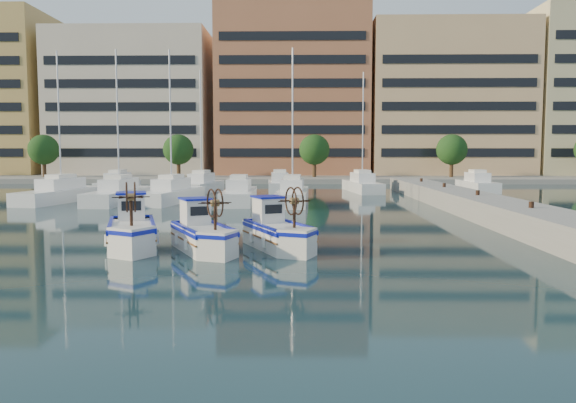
# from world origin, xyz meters

# --- Properties ---
(ground) EXTENTS (300.00, 300.00, 0.00)m
(ground) POSITION_xyz_m (0.00, 0.00, 0.00)
(ground) COLOR #1A3943
(ground) RESTS_ON ground
(quay) EXTENTS (3.00, 60.00, 1.20)m
(quay) POSITION_xyz_m (13.00, 8.00, 0.60)
(quay) COLOR gray
(quay) RESTS_ON ground
(waterfront) EXTENTS (180.00, 40.00, 25.60)m
(waterfront) POSITION_xyz_m (9.23, 65.04, 11.10)
(waterfront) COLOR gray
(waterfront) RESTS_ON ground
(yacht_marina) EXTENTS (38.93, 22.22, 11.50)m
(yacht_marina) POSITION_xyz_m (-3.54, 27.31, 0.53)
(yacht_marina) COLOR white
(yacht_marina) RESTS_ON ground
(fishing_boat_a) EXTENTS (2.92, 4.52, 2.74)m
(fishing_boat_a) POSITION_xyz_m (-4.73, 1.59, 0.76)
(fishing_boat_a) COLOR white
(fishing_boat_a) RESTS_ON ground
(fishing_boat_b) EXTENTS (3.17, 4.18, 2.52)m
(fishing_boat_b) POSITION_xyz_m (-1.78, 0.94, 0.70)
(fishing_boat_b) COLOR white
(fishing_boat_b) RESTS_ON ground
(fishing_boat_c) EXTENTS (3.12, 4.26, 2.56)m
(fishing_boat_c) POSITION_xyz_m (1.11, 1.51, 0.71)
(fishing_boat_c) COLOR white
(fishing_boat_c) RESTS_ON ground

